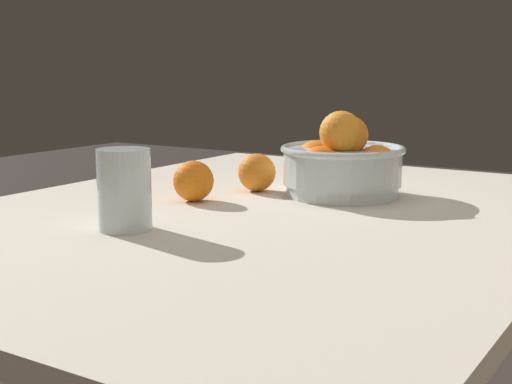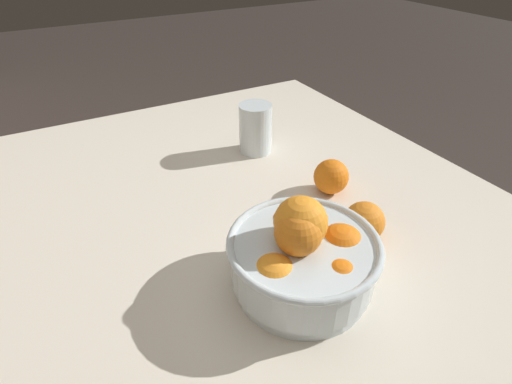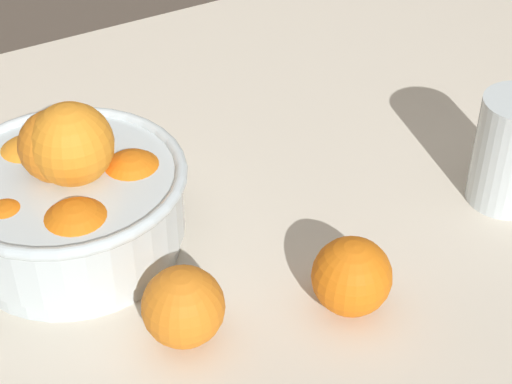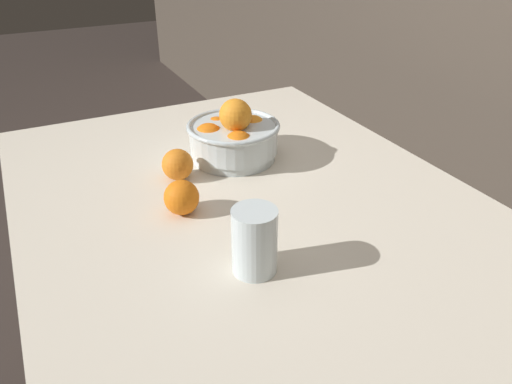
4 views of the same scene
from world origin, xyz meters
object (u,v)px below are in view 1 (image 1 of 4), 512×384
Objects in this scene: fruit_bowl at (342,164)px; orange_loose_near_bowl at (193,181)px; orange_loose_front at (257,172)px; juice_glass at (125,194)px.

orange_loose_near_bowl is (0.19, -0.20, -0.02)m from fruit_bowl.
orange_loose_near_bowl is 0.16m from orange_loose_front.
orange_loose_front is at bearing -75.31° from fruit_bowl.
fruit_bowl is at bearing 104.69° from orange_loose_front.
fruit_bowl is 0.45m from juice_glass.
orange_loose_near_bowl is at bearing -46.42° from fruit_bowl.
fruit_bowl is at bearing 160.55° from juice_glass.
juice_glass is at bearing -19.45° from fruit_bowl.
juice_glass is 0.24m from orange_loose_near_bowl.
orange_loose_near_bowl is 1.00× the size of orange_loose_front.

